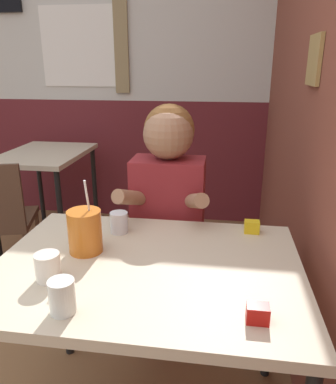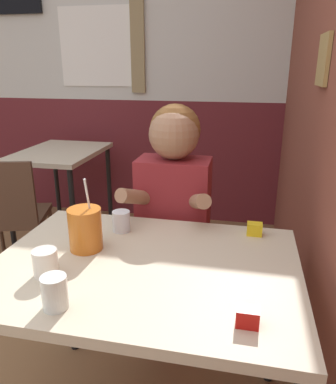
{
  "view_description": "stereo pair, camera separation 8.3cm",
  "coord_description": "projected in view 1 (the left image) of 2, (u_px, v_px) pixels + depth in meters",
  "views": [
    {
      "loc": [
        0.87,
        -0.67,
        1.4
      ],
      "look_at": [
        0.68,
        0.6,
        0.96
      ],
      "focal_mm": 35.0,
      "sensor_mm": 36.0,
      "label": 1
    },
    {
      "loc": [
        0.95,
        -0.65,
        1.4
      ],
      "look_at": [
        0.68,
        0.6,
        0.96
      ],
      "focal_mm": 35.0,
      "sensor_mm": 36.0,
      "label": 2
    }
  ],
  "objects": [
    {
      "name": "glass_far_side",
      "position": [
        48.0,
        267.0,
        1.18
      ],
      "size": [
        0.08,
        0.08,
        0.09
      ],
      "color": "silver",
      "rests_on": "main_table"
    },
    {
      "name": "glass_center",
      "position": [
        62.0,
        296.0,
        1.02
      ],
      "size": [
        0.07,
        0.07,
        0.1
      ],
      "color": "silver",
      "rests_on": "main_table"
    },
    {
      "name": "main_table",
      "position": [
        147.0,
        281.0,
        1.31
      ],
      "size": [
        1.06,
        0.78,
        0.75
      ],
      "color": "beige",
      "rests_on": "ground_plane"
    },
    {
      "name": "cocktail_pitcher",
      "position": [
        85.0,
        231.0,
        1.35
      ],
      "size": [
        0.12,
        0.12,
        0.28
      ],
      "color": "#C6661E",
      "rests_on": "main_table"
    },
    {
      "name": "brick_wall_right",
      "position": [
        309.0,
        75.0,
        1.83
      ],
      "size": [
        0.08,
        4.65,
        2.7
      ],
      "color": "brown",
      "rests_on": "ground_plane"
    },
    {
      "name": "condiment_mustard",
      "position": [
        252.0,
        227.0,
        1.52
      ],
      "size": [
        0.06,
        0.04,
        0.05
      ],
      "color": "yellow",
      "rests_on": "main_table"
    },
    {
      "name": "condiment_ketchup",
      "position": [
        258.0,
        314.0,
        0.99
      ],
      "size": [
        0.06,
        0.04,
        0.05
      ],
      "color": "#B7140F",
      "rests_on": "main_table"
    },
    {
      "name": "back_wall",
      "position": [
        125.0,
        70.0,
        3.27
      ],
      "size": [
        5.47,
        0.09,
        2.7
      ],
      "color": "silver",
      "rests_on": "ground_plane"
    },
    {
      "name": "person_seated",
      "position": [
        168.0,
        221.0,
        1.82
      ],
      "size": [
        0.42,
        0.42,
        1.24
      ],
      "color": "maroon",
      "rests_on": "ground_plane"
    },
    {
      "name": "background_table",
      "position": [
        45.0,
        164.0,
        2.97
      ],
      "size": [
        0.6,
        0.81,
        0.75
      ],
      "color": "beige",
      "rests_on": "ground_plane"
    },
    {
      "name": "glass_near_pitcher",
      "position": [
        119.0,
        222.0,
        1.52
      ],
      "size": [
        0.07,
        0.07,
        0.09
      ],
      "color": "silver",
      "rests_on": "main_table"
    }
  ]
}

